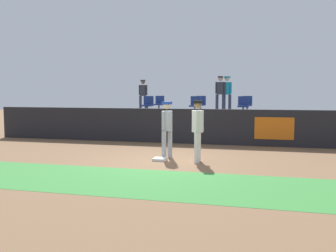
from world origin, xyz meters
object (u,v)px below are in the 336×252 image
spectator_capped (143,93)px  seat_front_left (148,104)px  spectator_hooded (220,91)px  player_runner_visitor (167,126)px  player_fielder_home (198,127)px  first_base (160,159)px  seat_back_right (247,104)px  seat_back_left (159,103)px  seat_front_right (243,105)px  seat_front_center (195,104)px  spectator_casual (227,91)px  seat_back_center (201,103)px

spectator_capped → seat_front_left: bearing=107.3°
spectator_capped → spectator_hooded: bearing=175.5°
spectator_capped → player_runner_visitor: bearing=108.0°
player_fielder_home → player_runner_visitor: bearing=-113.6°
first_base → spectator_capped: bearing=111.9°
spectator_hooded → spectator_capped: bearing=1.9°
player_runner_visitor → seat_back_right: seat_back_right is taller
seat_back_left → seat_front_right: same height
first_base → spectator_hooded: 8.51m
seat_back_left → player_fielder_home: bearing=-65.6°
seat_back_left → seat_front_left: 1.80m
seat_front_right → first_base: bearing=-111.7°
player_runner_visitor → spectator_hooded: spectator_hooded is taller
player_runner_visitor → spectator_capped: 8.38m
seat_front_right → spectator_hooded: spectator_hooded is taller
player_fielder_home → seat_front_center: 5.66m
seat_back_right → spectator_hooded: (-1.41, 0.80, 0.60)m
player_fielder_home → seat_front_right: seat_front_right is taller
seat_front_left → spectator_hooded: spectator_hooded is taller
player_fielder_home → seat_front_right: bearing=167.5°
player_runner_visitor → seat_front_right: seat_front_right is taller
seat_back_left → spectator_casual: (3.37, 0.97, 0.59)m
seat_front_center → spectator_casual: spectator_casual is taller
seat_back_left → seat_back_right: size_ratio=1.00×
first_base → seat_front_left: size_ratio=0.48×
player_runner_visitor → spectator_hooded: (0.80, 7.70, 1.14)m
first_base → seat_back_left: 7.84m
seat_back_left → seat_back_right: bearing=-0.0°
player_runner_visitor → seat_back_center: (-0.08, 6.90, 0.54)m
seat_front_right → spectator_casual: (-0.99, 2.77, 0.59)m
first_base → seat_back_right: (2.31, 7.38, 1.56)m
spectator_hooded → spectator_casual: bearing=-152.1°
seat_front_left → spectator_capped: bearing=113.1°
seat_back_center → first_base: bearing=-90.2°
player_fielder_home → spectator_capped: size_ratio=1.12×
seat_front_right → spectator_capped: size_ratio=0.50×
seat_back_left → spectator_casual: spectator_casual is taller
seat_front_center → spectator_capped: size_ratio=0.50×
player_runner_visitor → seat_front_center: size_ratio=2.18×
seat_front_left → seat_back_center: bearing=39.3°
seat_front_left → seat_back_right: bearing=21.9°
seat_back_right → spectator_hooded: spectator_hooded is taller
spectator_casual → spectator_hooded: bearing=48.8°
spectator_hooded → spectator_capped: 4.15m
spectator_hooded → seat_front_left: bearing=40.8°
first_base → seat_back_left: bearing=106.1°
player_runner_visitor → seat_back_left: size_ratio=2.18×
seat_front_center → seat_back_center: (-0.05, 1.80, 0.00)m
seat_front_left → seat_front_right: size_ratio=1.00×
player_runner_visitor → spectator_hooded: size_ratio=0.99×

